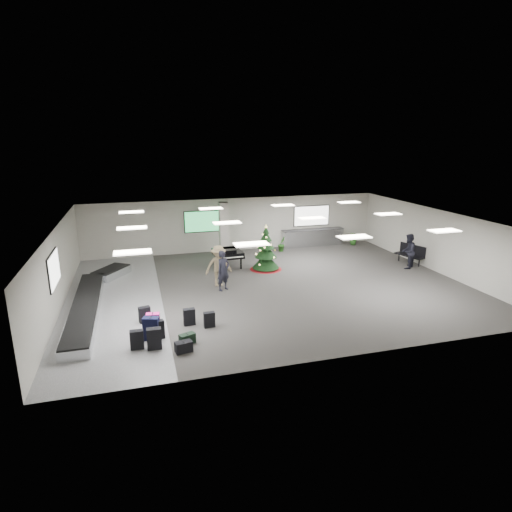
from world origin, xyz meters
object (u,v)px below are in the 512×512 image
object	(u,v)px
baggage_carousel	(92,300)
potted_plant_right	(353,239)
grand_piano	(228,253)
potted_plant_left	(282,244)
christmas_tree	(266,254)
pink_suitcase	(153,323)
traveler_a	(223,271)
traveler_bench	(408,251)
service_counter	(313,237)
traveler_b	(218,266)
bench	(411,253)

from	to	relation	value
baggage_carousel	potted_plant_right	world-z (taller)	potted_plant_right
grand_piano	potted_plant_left	world-z (taller)	grand_piano
potted_plant_left	christmas_tree	bearing A→B (deg)	-121.71
pink_suitcase	traveler_a	bearing A→B (deg)	55.04
traveler_a	potted_plant_left	bearing A→B (deg)	20.99
traveler_bench	pink_suitcase	bearing A→B (deg)	-21.97
pink_suitcase	traveler_a	distance (m)	4.97
service_counter	potted_plant_right	size ratio (longest dim) A/B	5.04
traveler_a	traveler_b	world-z (taller)	traveler_b
grand_piano	traveler_b	size ratio (longest dim) A/B	0.97
potted_plant_left	grand_piano	bearing A→B (deg)	-149.37
pink_suitcase	bench	bearing A→B (deg)	26.59
pink_suitcase	baggage_carousel	bearing A→B (deg)	131.41
christmas_tree	traveler_a	xyz separation A→B (m)	(-2.79, -2.49, 0.10)
pink_suitcase	traveler_a	xyz separation A→B (m)	(3.31, 3.66, 0.55)
pink_suitcase	traveler_bench	distance (m)	14.07
traveler_a	potted_plant_left	size ratio (longest dim) A/B	2.02
traveler_b	potted_plant_right	size ratio (longest dim) A/B	2.41
christmas_tree	service_counter	bearing A→B (deg)	42.45
christmas_tree	potted_plant_left	bearing A→B (deg)	58.29
service_counter	christmas_tree	distance (m)	5.96
grand_piano	potted_plant_left	size ratio (longest dim) A/B	2.07
grand_piano	traveler_a	xyz separation A→B (m)	(-0.97, -3.49, 0.18)
traveler_b	potted_plant_right	bearing A→B (deg)	25.27
baggage_carousel	grand_piano	bearing A→B (deg)	29.26
traveler_a	baggage_carousel	bearing A→B (deg)	153.09
traveler_b	traveler_bench	bearing A→B (deg)	-3.49
grand_piano	bench	distance (m)	10.07
bench	potted_plant_right	size ratio (longest dim) A/B	2.17
christmas_tree	pink_suitcase	bearing A→B (deg)	-134.76
baggage_carousel	bench	world-z (taller)	bench
pink_suitcase	traveler_b	world-z (taller)	traveler_b
baggage_carousel	pink_suitcase	xyz separation A→B (m)	(2.34, -3.44, 0.15)
pink_suitcase	christmas_tree	bearing A→B (deg)	52.41
potted_plant_right	grand_piano	bearing A→B (deg)	-163.92
service_counter	bench	world-z (taller)	service_counter
bench	traveler_b	distance (m)	10.92
bench	potted_plant_left	size ratio (longest dim) A/B	1.92
service_counter	traveler_a	distance (m)	9.70
baggage_carousel	christmas_tree	size ratio (longest dim) A/B	4.04
grand_piano	potted_plant_right	bearing A→B (deg)	13.25
traveler_bench	traveler_b	bearing A→B (deg)	-39.78
potted_plant_left	potted_plant_right	world-z (taller)	potted_plant_left
potted_plant_left	traveler_bench	bearing A→B (deg)	-44.44
grand_piano	traveler_a	bearing A→B (deg)	-108.35
potted_plant_left	traveler_a	bearing A→B (deg)	-129.85
traveler_b	traveler_bench	world-z (taller)	traveler_b
traveler_bench	grand_piano	bearing A→B (deg)	-57.23
bench	potted_plant_left	bearing A→B (deg)	126.26
pink_suitcase	christmas_tree	distance (m)	8.68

